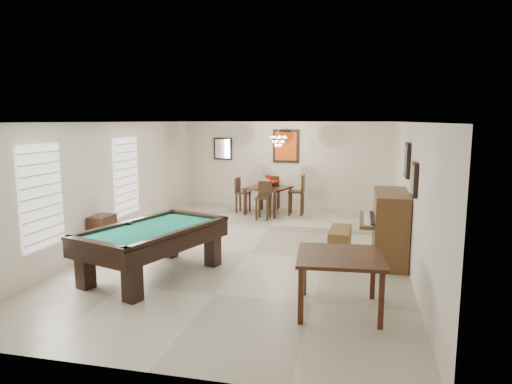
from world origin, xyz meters
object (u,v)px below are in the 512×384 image
at_px(dining_chair_south, 263,201).
at_px(dining_chair_north, 274,192).
at_px(flower_vase, 268,179).
at_px(pool_table, 153,252).
at_px(piano_bench, 340,243).
at_px(square_table, 339,283).
at_px(dining_chair_east, 296,195).
at_px(dining_table, 268,198).
at_px(apothecary_chest, 103,235).
at_px(upright_piano, 381,226).
at_px(dining_chair_west, 243,195).
at_px(chandelier, 278,137).

distance_m(dining_chair_south, dining_chair_north, 1.46).
xyz_separation_m(flower_vase, dining_chair_south, (0.02, -0.70, -0.48)).
relative_size(pool_table, piano_bench, 2.49).
relative_size(square_table, dining_chair_north, 1.21).
xyz_separation_m(piano_bench, dining_chair_east, (-1.31, 3.22, 0.39)).
distance_m(dining_table, flower_vase, 0.54).
height_order(piano_bench, flower_vase, flower_vase).
height_order(apothecary_chest, dining_table, dining_table).
bearing_deg(upright_piano, flower_vase, 131.05).
relative_size(apothecary_chest, dining_chair_north, 0.83).
distance_m(square_table, dining_chair_south, 5.51).
height_order(upright_piano, piano_bench, upright_piano).
distance_m(upright_piano, dining_chair_north, 4.91).
distance_m(square_table, upright_piano, 2.61).
xyz_separation_m(square_table, apothecary_chest, (-4.66, 1.66, -0.00)).
xyz_separation_m(upright_piano, flower_vase, (-2.83, 3.25, 0.42)).
bearing_deg(piano_bench, flower_vase, 123.12).
bearing_deg(dining_chair_west, apothecary_chest, 163.07).
bearing_deg(dining_table, square_table, -69.29).
height_order(piano_bench, dining_chair_north, dining_chair_north).
bearing_deg(upright_piano, chandelier, 129.18).
bearing_deg(flower_vase, dining_table, 0.00).
xyz_separation_m(square_table, upright_piano, (0.65, 2.52, 0.26)).
distance_m(apothecary_chest, dining_chair_east, 5.28).
height_order(upright_piano, dining_chair_east, upright_piano).
xyz_separation_m(dining_chair_west, dining_chair_east, (1.47, -0.00, 0.06)).
bearing_deg(square_table, dining_table, 110.71).
relative_size(piano_bench, dining_chair_south, 1.04).
bearing_deg(dining_chair_east, dining_chair_south, -44.41).
height_order(square_table, flower_vase, flower_vase).
xyz_separation_m(flower_vase, dining_chair_east, (0.77, 0.05, -0.42)).
relative_size(dining_chair_west, dining_chair_east, 0.88).
height_order(dining_chair_south, dining_chair_east, dining_chair_east).
bearing_deg(upright_piano, pool_table, -155.11).
xyz_separation_m(pool_table, piano_bench, (3.04, 1.84, -0.14)).
height_order(pool_table, dining_chair_south, dining_chair_south).
xyz_separation_m(dining_chair_east, chandelier, (-0.47, -0.19, 1.54)).
height_order(apothecary_chest, dining_chair_east, dining_chair_east).
xyz_separation_m(square_table, dining_table, (-2.18, 5.77, 0.15)).
bearing_deg(dining_chair_north, square_table, 104.02).
height_order(dining_chair_west, chandelier, chandelier).
xyz_separation_m(piano_bench, flower_vase, (-2.07, 3.18, 0.81)).
height_order(dining_table, dining_chair_east, dining_chair_east).
xyz_separation_m(dining_chair_south, dining_chair_west, (-0.73, 0.75, -0.00)).
relative_size(piano_bench, dining_chair_east, 0.92).
relative_size(upright_piano, flower_vase, 7.39).
distance_m(piano_bench, dining_chair_south, 3.23).
distance_m(piano_bench, dining_table, 3.81).
xyz_separation_m(pool_table, chandelier, (1.27, 4.87, 1.78)).
height_order(dining_table, chandelier, chandelier).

